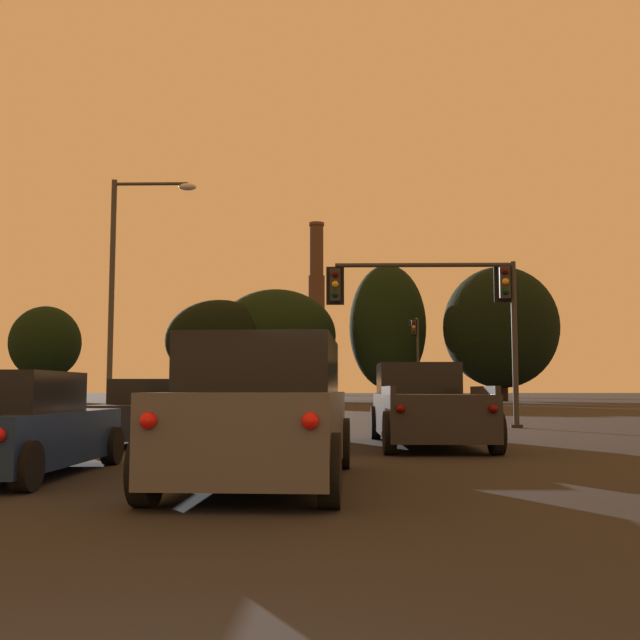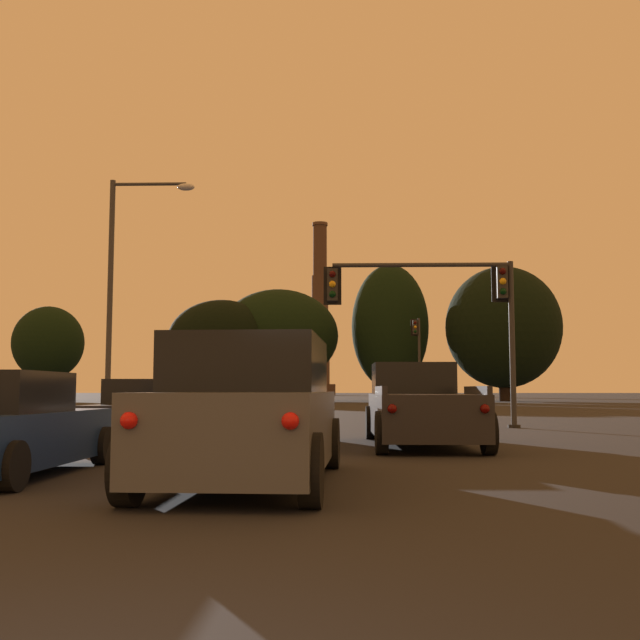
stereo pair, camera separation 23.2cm
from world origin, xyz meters
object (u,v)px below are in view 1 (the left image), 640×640
smokestack (316,327)px  sedan_left_lane_front (154,413)px  pickup_truck_right_lane_front (425,408)px  sedan_center_lane_front (283,414)px  hatchback_left_lane_second (14,428)px  traffic_light_overhead_right (448,299)px  suv_center_lane_second (264,413)px  traffic_light_far_right (416,349)px  street_lamp (125,273)px

smokestack → sedan_left_lane_front: bearing=-89.9°
pickup_truck_right_lane_front → sedan_left_lane_front: (-6.09, 0.56, -0.14)m
sedan_center_lane_front → sedan_left_lane_front: size_ratio=1.00×
hatchback_left_lane_second → traffic_light_overhead_right: (8.04, 13.57, 3.41)m
suv_center_lane_second → sedan_center_lane_front: bearing=94.3°
pickup_truck_right_lane_front → traffic_light_overhead_right: bearing=77.1°
pickup_truck_right_lane_front → suv_center_lane_second: (-2.87, -6.82, 0.09)m
sedan_center_lane_front → traffic_light_far_right: bearing=78.6°
hatchback_left_lane_second → street_lamp: bearing=101.7°
traffic_light_far_right → street_lamp: street_lamp is taller
pickup_truck_right_lane_front → sedan_left_lane_front: 6.12m
sedan_center_lane_front → traffic_light_far_right: traffic_light_far_right is taller
suv_center_lane_second → traffic_light_overhead_right: traffic_light_overhead_right is taller
suv_center_lane_second → street_lamp: street_lamp is taller
pickup_truck_right_lane_front → hatchback_left_lane_second: bearing=-136.4°
hatchback_left_lane_second → traffic_light_overhead_right: 16.14m
sedan_left_lane_front → suv_center_lane_second: suv_center_lane_second is taller
street_lamp → smokestack: 144.20m
pickup_truck_right_lane_front → smokestack: size_ratio=0.14×
hatchback_left_lane_second → traffic_light_overhead_right: size_ratio=0.66×
smokestack → traffic_light_overhead_right: bearing=-86.8°
pickup_truck_right_lane_front → street_lamp: (-9.67, 10.45, 4.64)m
suv_center_lane_second → sedan_left_lane_front: bearing=116.0°
hatchback_left_lane_second → traffic_light_far_right: 45.85m
sedan_left_lane_front → street_lamp: size_ratio=0.53×
smokestack → pickup_truck_right_lane_front: bearing=-87.6°
hatchback_left_lane_second → traffic_light_far_right: (10.30, 44.54, 3.55)m
sedan_center_lane_front → pickup_truck_right_lane_front: 3.12m
sedan_center_lane_front → suv_center_lane_second: 6.40m
sedan_center_lane_front → pickup_truck_right_lane_front: bearing=6.7°
suv_center_lane_second → traffic_light_far_right: (6.79, 45.21, 3.31)m
sedan_left_lane_front → traffic_light_far_right: size_ratio=0.73×
smokestack → suv_center_lane_second: bearing=-88.7°
pickup_truck_right_lane_front → sedan_left_lane_front: bearing=174.4°
street_lamp → smokestack: size_ratio=0.22×
sedan_left_lane_front → suv_center_lane_second: bearing=-67.3°
suv_center_lane_second → smokestack: size_ratio=0.12×
pickup_truck_right_lane_front → traffic_light_far_right: traffic_light_far_right is taller
smokestack → hatchback_left_lane_second: bearing=-90.0°
sedan_center_lane_front → street_lamp: 13.58m
traffic_light_far_right → traffic_light_overhead_right: bearing=-94.2°
traffic_light_far_right → smokestack: size_ratio=0.16×
sedan_left_lane_front → traffic_light_overhead_right: 10.89m
sedan_center_lane_front → hatchback_left_lane_second: hatchback_left_lane_second is taller
sedan_left_lane_front → traffic_light_overhead_right: size_ratio=0.76×
hatchback_left_lane_second → sedan_left_lane_front: bearing=88.0°
traffic_light_overhead_right → street_lamp: size_ratio=0.69×
hatchback_left_lane_second → street_lamp: street_lamp is taller
suv_center_lane_second → street_lamp: (-6.80, 17.26, 4.54)m
traffic_light_far_right → sedan_left_lane_front: bearing=-104.8°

